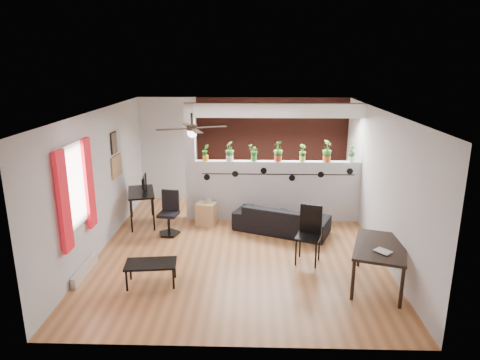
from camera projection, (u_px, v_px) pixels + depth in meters
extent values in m
cube|color=#9B5E32|center=(239.00, 249.00, 8.25)|extent=(6.30, 7.10, 0.10)
cube|color=#B7B7BA|center=(243.00, 149.00, 10.80)|extent=(6.30, 0.04, 2.90)
cube|color=#B7B7BA|center=(231.00, 252.00, 4.98)|extent=(6.30, 0.04, 2.90)
cube|color=#B7B7BA|center=(99.00, 181.00, 7.97)|extent=(0.04, 7.10, 2.90)
cube|color=#B7B7BA|center=(382.00, 183.00, 7.82)|extent=(0.04, 7.10, 2.90)
cube|color=white|center=(239.00, 108.00, 7.53)|extent=(6.30, 7.10, 0.10)
cube|color=#BCBCC1|center=(277.00, 191.00, 9.48)|extent=(3.60, 0.18, 1.35)
cube|color=white|center=(279.00, 110.00, 9.00)|extent=(3.60, 0.18, 0.30)
cube|color=#BCBCC1|center=(191.00, 163.00, 9.37)|extent=(0.22, 0.20, 2.60)
cube|color=#9A3C2C|center=(275.00, 150.00, 10.73)|extent=(3.90, 0.05, 2.60)
cube|color=black|center=(278.00, 174.00, 9.28)|extent=(3.31, 0.01, 0.02)
cylinder|color=black|center=(207.00, 177.00, 9.35)|extent=(0.14, 0.01, 0.14)
cylinder|color=black|center=(235.00, 174.00, 9.31)|extent=(0.14, 0.01, 0.14)
cylinder|color=black|center=(264.00, 171.00, 9.27)|extent=(0.14, 0.01, 0.14)
cylinder|color=black|center=(292.00, 178.00, 9.29)|extent=(0.14, 0.01, 0.14)
cylinder|color=black|center=(321.00, 175.00, 9.25)|extent=(0.14, 0.01, 0.14)
cylinder|color=black|center=(350.00, 171.00, 9.21)|extent=(0.14, 0.01, 0.14)
cube|color=white|center=(73.00, 186.00, 6.75)|extent=(0.02, 0.95, 1.25)
cube|color=white|center=(74.00, 186.00, 6.74)|extent=(0.04, 1.05, 1.35)
cube|color=red|center=(64.00, 202.00, 6.29)|extent=(0.06, 0.30, 1.55)
cube|color=red|center=(89.00, 183.00, 7.25)|extent=(0.06, 0.30, 1.55)
cube|color=silver|center=(85.00, 270.00, 7.14)|extent=(0.08, 1.00, 0.18)
cube|color=#A0774D|center=(117.00, 166.00, 8.87)|extent=(0.03, 0.60, 0.45)
cube|color=#8C7259|center=(114.00, 143.00, 8.69)|extent=(0.03, 0.30, 0.40)
cube|color=black|center=(114.00, 143.00, 8.69)|extent=(0.02, 0.34, 0.44)
cylinder|color=black|center=(192.00, 119.00, 7.30)|extent=(0.04, 0.04, 0.20)
cylinder|color=black|center=(192.00, 128.00, 7.35)|extent=(0.18, 0.18, 0.10)
sphere|color=white|center=(192.00, 133.00, 7.37)|extent=(0.17, 0.17, 0.17)
cube|color=black|center=(211.00, 127.00, 7.45)|extent=(0.55, 0.29, 0.01)
cube|color=black|center=(188.00, 125.00, 7.66)|extent=(0.29, 0.55, 0.01)
cube|color=black|center=(172.00, 129.00, 7.25)|extent=(0.55, 0.29, 0.01)
cube|color=black|center=(196.00, 131.00, 7.04)|extent=(0.29, 0.55, 0.01)
cylinder|color=orange|center=(206.00, 158.00, 9.33)|extent=(0.13, 0.13, 0.12)
imported|color=#1C5117|center=(205.00, 150.00, 9.28)|extent=(0.22, 0.19, 0.27)
cylinder|color=silver|center=(230.00, 158.00, 9.31)|extent=(0.15, 0.15, 0.12)
imported|color=#1C5117|center=(230.00, 149.00, 9.26)|extent=(0.22, 0.25, 0.33)
cylinder|color=#2F833E|center=(254.00, 158.00, 9.30)|extent=(0.12, 0.12, 0.12)
imported|color=#1C5117|center=(254.00, 151.00, 9.25)|extent=(0.22, 0.22, 0.26)
cylinder|color=red|center=(278.00, 159.00, 9.28)|extent=(0.16, 0.16, 0.12)
imported|color=#1C5117|center=(278.00, 149.00, 9.23)|extent=(0.30, 0.30, 0.35)
cylinder|color=#E5D951|center=(302.00, 159.00, 9.27)|extent=(0.13, 0.13, 0.12)
imported|color=#1C5117|center=(303.00, 151.00, 9.22)|extent=(0.23, 0.23, 0.27)
cylinder|color=#E9561B|center=(327.00, 159.00, 9.25)|extent=(0.17, 0.17, 0.12)
imported|color=#1C5117|center=(327.00, 149.00, 9.19)|extent=(0.30, 0.31, 0.37)
cylinder|color=white|center=(351.00, 159.00, 9.24)|extent=(0.12, 0.12, 0.12)
imported|color=#1C5117|center=(352.00, 151.00, 9.19)|extent=(0.21, 0.22, 0.26)
imported|color=black|center=(281.00, 219.00, 8.90)|extent=(1.99, 1.37, 0.54)
cube|color=tan|center=(207.00, 214.00, 9.31)|extent=(0.48, 0.45, 0.49)
imported|color=gray|center=(209.00, 201.00, 9.23)|extent=(0.12, 0.12, 0.09)
cube|color=black|center=(141.00, 192.00, 9.23)|extent=(0.79, 1.13, 0.04)
cylinder|color=black|center=(131.00, 217.00, 8.83)|extent=(0.04, 0.04, 0.70)
cylinder|color=black|center=(154.00, 215.00, 8.94)|extent=(0.04, 0.04, 0.70)
cylinder|color=black|center=(131.00, 202.00, 9.72)|extent=(0.04, 0.04, 0.70)
cylinder|color=black|center=(152.00, 201.00, 9.82)|extent=(0.04, 0.04, 0.70)
imported|color=black|center=(142.00, 186.00, 9.34)|extent=(0.31, 0.10, 0.17)
cylinder|color=black|center=(169.00, 233.00, 8.79)|extent=(0.47, 0.47, 0.04)
cylinder|color=black|center=(169.00, 224.00, 8.74)|extent=(0.05, 0.05, 0.39)
cube|color=black|center=(168.00, 214.00, 8.68)|extent=(0.43, 0.43, 0.06)
cube|color=black|center=(171.00, 200.00, 8.78)|extent=(0.36, 0.11, 0.43)
cube|color=black|center=(380.00, 247.00, 6.66)|extent=(1.10, 1.42, 0.04)
cylinder|color=black|center=(353.00, 280.00, 6.32)|extent=(0.05, 0.05, 0.64)
cylinder|color=black|center=(402.00, 288.00, 6.11)|extent=(0.05, 0.05, 0.64)
cylinder|color=black|center=(359.00, 249.00, 7.39)|extent=(0.05, 0.05, 0.64)
cylinder|color=black|center=(401.00, 255.00, 7.17)|extent=(0.05, 0.05, 0.64)
imported|color=gray|center=(380.00, 253.00, 6.36)|extent=(0.29, 0.30, 0.02)
cube|color=black|center=(308.00, 237.00, 7.47)|extent=(0.52, 0.52, 0.03)
cube|color=black|center=(311.00, 219.00, 7.56)|extent=(0.38, 0.15, 0.52)
cube|color=black|center=(296.00, 252.00, 7.43)|extent=(0.03, 0.03, 0.49)
cube|color=black|center=(316.00, 255.00, 7.32)|extent=(0.03, 0.03, 0.49)
cube|color=black|center=(301.00, 231.00, 7.68)|extent=(0.03, 0.03, 1.00)
cube|color=black|center=(320.00, 234.00, 7.57)|extent=(0.03, 0.03, 1.00)
cube|color=black|center=(151.00, 264.00, 6.77)|extent=(0.85, 0.53, 0.04)
cylinder|color=black|center=(127.00, 281.00, 6.61)|extent=(0.04, 0.04, 0.34)
cylinder|color=black|center=(173.00, 279.00, 6.67)|extent=(0.04, 0.04, 0.34)
cylinder|color=black|center=(130.00, 270.00, 6.96)|extent=(0.04, 0.04, 0.34)
cylinder|color=black|center=(175.00, 268.00, 7.02)|extent=(0.04, 0.04, 0.34)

